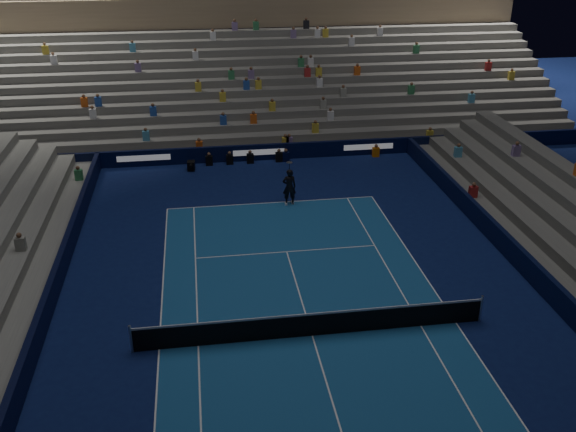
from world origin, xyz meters
The scene contains 9 objects.
ground centered at (0.00, 0.00, 0.00)m, with size 90.00×90.00×0.00m, color #0B1646.
court_surface centered at (0.00, 0.00, 0.01)m, with size 10.97×23.77×0.01m, color #184D87.
sponsor_barrier_far centered at (0.00, 18.50, 0.50)m, with size 44.00×0.25×1.00m, color black.
sponsor_barrier_east centered at (9.70, 0.00, 0.50)m, with size 0.25×37.00×1.00m, color black.
sponsor_barrier_west centered at (-9.70, 0.00, 0.50)m, with size 0.25×37.00×1.00m, color black.
grandstand_main centered at (0.00, 27.90, 3.38)m, with size 44.00×15.20×11.20m.
tennis_net centered at (0.00, 0.00, 0.50)m, with size 12.90×0.10×1.10m.
tennis_player centered at (0.90, 11.61, 0.98)m, with size 0.72×0.47×1.97m, color black.
broadcast_camera centered at (-4.18, 17.30, 0.29)m, with size 0.49×0.90×0.57m.
Camera 1 is at (-3.64, -18.53, 13.83)m, focal length 39.43 mm.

